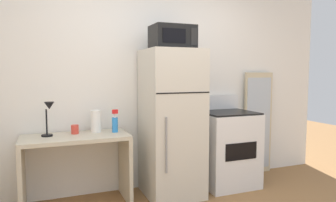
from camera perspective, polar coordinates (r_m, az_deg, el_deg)
wall_back_white at (r=3.80m, az=-3.43°, el=3.76°), size 5.00×0.10×2.60m
desk at (r=3.40m, az=-16.52°, el=-9.96°), size 1.08×0.52×0.75m
desk_lamp at (r=3.35m, az=-21.10°, el=-2.07°), size 0.14×0.12×0.35m
coffee_mug at (r=3.44m, az=-16.74°, el=-5.01°), size 0.08×0.08×0.09m
spray_bottle at (r=3.42m, az=-9.72°, el=-4.04°), size 0.06×0.06×0.25m
paper_towel_roll at (r=3.46m, az=-13.10°, el=-3.64°), size 0.11×0.11×0.24m
refrigerator at (r=3.52m, az=0.66°, el=-4.09°), size 0.61×0.67×1.65m
microwave at (r=3.48m, az=0.82°, el=11.59°), size 0.46×0.35×0.26m
oven_range at (r=3.96m, az=10.75°, el=-8.47°), size 0.66×0.61×1.10m
leaning_mirror at (r=4.49m, az=16.18°, el=-3.92°), size 0.44×0.03×1.40m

